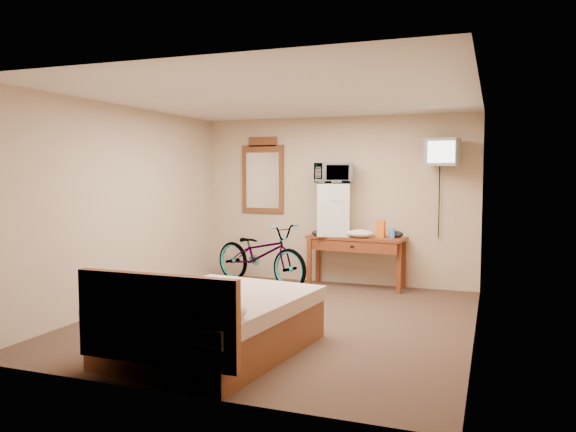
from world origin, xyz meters
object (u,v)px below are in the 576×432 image
(desk, at_px, (356,245))
(bed, at_px, (211,323))
(bicycle, at_px, (261,254))
(blue_cup, at_px, (392,233))
(mini_fridge, at_px, (333,210))
(wall_mirror, at_px, (263,176))
(crt_television, at_px, (442,152))
(microwave, at_px, (333,173))

(desk, xyz_separation_m, bed, (-0.55, -3.38, -0.34))
(bicycle, bearing_deg, blue_cup, -61.73)
(mini_fridge, height_order, bed, mini_fridge)
(desk, height_order, wall_mirror, wall_mirror)
(bed, bearing_deg, bicycle, 104.90)
(blue_cup, distance_m, crt_television, 1.30)
(mini_fridge, bearing_deg, blue_cup, -2.39)
(bicycle, relative_size, bed, 0.85)
(bicycle, bearing_deg, crt_television, -63.04)
(blue_cup, bearing_deg, mini_fridge, 177.61)
(microwave, height_order, wall_mirror, wall_mirror)
(desk, bearing_deg, bicycle, -169.23)
(desk, relative_size, mini_fridge, 1.90)
(blue_cup, relative_size, bed, 0.07)
(microwave, height_order, blue_cup, microwave)
(wall_mirror, distance_m, bed, 4.01)
(microwave, bearing_deg, wall_mirror, 150.61)
(crt_television, relative_size, wall_mirror, 0.49)
(wall_mirror, bearing_deg, bicycle, -71.18)
(desk, height_order, crt_television, crt_television)
(bed, bearing_deg, mini_fridge, 86.74)
(blue_cup, distance_m, wall_mirror, 2.25)
(crt_television, bearing_deg, wall_mirror, 174.80)
(mini_fridge, xyz_separation_m, blue_cup, (0.88, -0.04, -0.31))
(blue_cup, height_order, bed, bed)
(desk, xyz_separation_m, crt_television, (1.18, 0.02, 1.31))
(microwave, xyz_separation_m, wall_mirror, (-1.21, 0.24, -0.05))
(desk, bearing_deg, wall_mirror, 170.08)
(desk, relative_size, bicycle, 0.82)
(crt_television, xyz_separation_m, bicycle, (-2.56, -0.29, -1.48))
(mini_fridge, relative_size, blue_cup, 5.52)
(mini_fridge, relative_size, wall_mirror, 0.64)
(crt_television, bearing_deg, microwave, 179.72)
(wall_mirror, xyz_separation_m, bed, (1.01, -3.65, -1.32))
(bed, bearing_deg, microwave, 86.73)
(mini_fridge, xyz_separation_m, wall_mirror, (-1.21, 0.24, 0.48))
(microwave, xyz_separation_m, crt_television, (1.54, -0.01, 0.28))
(microwave, relative_size, crt_television, 0.96)
(wall_mirror, bearing_deg, microwave, -11.36)
(bed, bearing_deg, crt_television, 63.02)
(microwave, height_order, bicycle, microwave)
(microwave, xyz_separation_m, bed, (-0.19, -3.41, -1.37))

